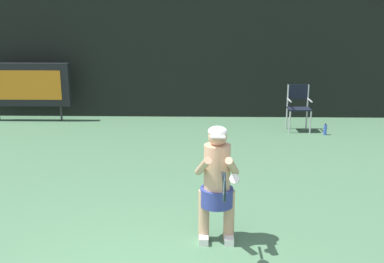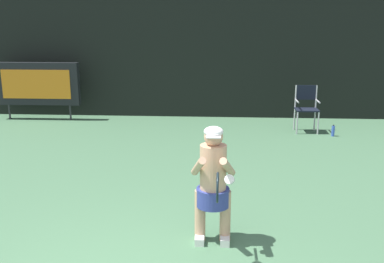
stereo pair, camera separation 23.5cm
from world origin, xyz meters
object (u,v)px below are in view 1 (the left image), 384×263
object	(u,v)px
umpire_chair	(299,105)
water_bottle	(325,130)
tennis_racket	(224,186)
scoreboard	(27,85)
tennis_player	(217,181)

from	to	relation	value
umpire_chair	water_bottle	bearing A→B (deg)	-37.84
water_bottle	tennis_racket	world-z (taller)	tennis_racket
umpire_chair	tennis_racket	xyz separation A→B (m)	(-2.04, -6.16, 0.31)
umpire_chair	tennis_racket	distance (m)	6.50
umpire_chair	scoreboard	bearing A→B (deg)	172.74
scoreboard	tennis_racket	xyz separation A→B (m)	(4.74, -7.03, -0.02)
scoreboard	tennis_player	distance (m)	7.95
scoreboard	umpire_chair	world-z (taller)	scoreboard
scoreboard	tennis_racket	size ratio (longest dim) A/B	3.65
umpire_chair	water_bottle	size ratio (longest dim) A/B	4.08
scoreboard	tennis_racket	bearing A→B (deg)	-55.99
tennis_racket	scoreboard	bearing A→B (deg)	131.46
tennis_player	scoreboard	bearing A→B (deg)	126.15
water_bottle	scoreboard	bearing A→B (deg)	170.02
tennis_player	tennis_racket	world-z (taller)	tennis_player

